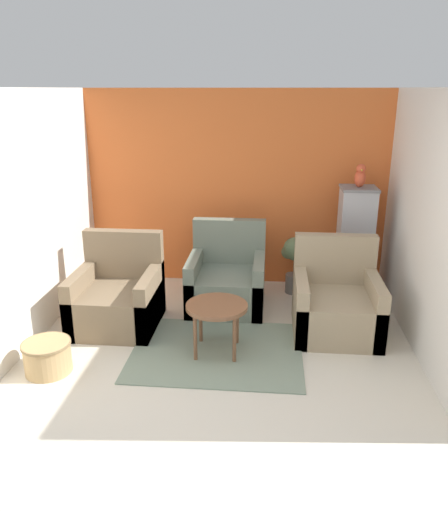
{
  "coord_description": "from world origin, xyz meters",
  "views": [
    {
      "loc": [
        0.44,
        -3.1,
        2.41
      ],
      "look_at": [
        0.0,
        1.53,
        0.85
      ],
      "focal_mm": 35.0,
      "sensor_mm": 36.0,
      "label": 1
    }
  ],
  "objects_px": {
    "coffee_table": "(217,310)",
    "birdcage": "(354,247)",
    "parrot": "(360,176)",
    "armchair_middle": "(227,282)",
    "armchair_left": "(118,299)",
    "potted_plant": "(295,258)",
    "wicker_basket": "(47,356)",
    "armchair_right": "(336,305)"
  },
  "relations": [
    {
      "from": "coffee_table",
      "to": "birdcage",
      "type": "bearing_deg",
      "value": 45.43
    },
    {
      "from": "coffee_table",
      "to": "parrot",
      "type": "distance_m",
      "value": 2.34
    },
    {
      "from": "armchair_middle",
      "to": "birdcage",
      "type": "bearing_deg",
      "value": 14.98
    },
    {
      "from": "armchair_left",
      "to": "parrot",
      "type": "bearing_deg",
      "value": 21.02
    },
    {
      "from": "potted_plant",
      "to": "parrot",
      "type": "bearing_deg",
      "value": -6.06
    },
    {
      "from": "armchair_middle",
      "to": "wicker_basket",
      "type": "height_order",
      "value": "armchair_middle"
    },
    {
      "from": "armchair_left",
      "to": "potted_plant",
      "type": "distance_m",
      "value": 2.18
    },
    {
      "from": "parrot",
      "to": "wicker_basket",
      "type": "relative_size",
      "value": 0.63
    },
    {
      "from": "coffee_table",
      "to": "armchair_middle",
      "type": "height_order",
      "value": "armchair_middle"
    },
    {
      "from": "wicker_basket",
      "to": "armchair_left",
      "type": "bearing_deg",
      "value": 70.57
    },
    {
      "from": "coffee_table",
      "to": "armchair_middle",
      "type": "bearing_deg",
      "value": 90.1
    },
    {
      "from": "armchair_right",
      "to": "parrot",
      "type": "relative_size",
      "value": 3.54
    },
    {
      "from": "potted_plant",
      "to": "coffee_table",
      "type": "bearing_deg",
      "value": -116.58
    },
    {
      "from": "armchair_left",
      "to": "parrot",
      "type": "height_order",
      "value": "parrot"
    },
    {
      "from": "coffee_table",
      "to": "armchair_right",
      "type": "xyz_separation_m",
      "value": [
        1.17,
        0.55,
        -0.15
      ]
    },
    {
      "from": "coffee_table",
      "to": "wicker_basket",
      "type": "bearing_deg",
      "value": -161.43
    },
    {
      "from": "birdcage",
      "to": "coffee_table",
      "type": "bearing_deg",
      "value": -134.57
    },
    {
      "from": "parrot",
      "to": "potted_plant",
      "type": "distance_m",
      "value": 1.23
    },
    {
      "from": "birdcage",
      "to": "potted_plant",
      "type": "xyz_separation_m",
      "value": [
        -0.69,
        0.08,
        -0.18
      ]
    },
    {
      "from": "parrot",
      "to": "wicker_basket",
      "type": "height_order",
      "value": "parrot"
    },
    {
      "from": "armchair_left",
      "to": "birdcage",
      "type": "height_order",
      "value": "birdcage"
    },
    {
      "from": "armchair_right",
      "to": "wicker_basket",
      "type": "xyz_separation_m",
      "value": [
        -2.64,
        -1.05,
        -0.14
      ]
    },
    {
      "from": "wicker_basket",
      "to": "potted_plant",
      "type": "bearing_deg",
      "value": 42.5
    },
    {
      "from": "armchair_right",
      "to": "parrot",
      "type": "xyz_separation_m",
      "value": [
        0.3,
        0.94,
        1.18
      ]
    },
    {
      "from": "armchair_right",
      "to": "armchair_middle",
      "type": "relative_size",
      "value": 1.0
    },
    {
      "from": "armchair_left",
      "to": "potted_plant",
      "type": "xyz_separation_m",
      "value": [
        1.9,
        1.07,
        0.16
      ]
    },
    {
      "from": "potted_plant",
      "to": "armchair_middle",
      "type": "bearing_deg",
      "value": -149.18
    },
    {
      "from": "armchair_left",
      "to": "potted_plant",
      "type": "height_order",
      "value": "armchair_left"
    },
    {
      "from": "wicker_basket",
      "to": "armchair_middle",
      "type": "bearing_deg",
      "value": 47.43
    },
    {
      "from": "potted_plant",
      "to": "birdcage",
      "type": "bearing_deg",
      "value": -6.25
    },
    {
      "from": "armchair_middle",
      "to": "potted_plant",
      "type": "relative_size",
      "value": 1.34
    },
    {
      "from": "armchair_middle",
      "to": "potted_plant",
      "type": "xyz_separation_m",
      "value": [
        0.79,
        0.47,
        0.16
      ]
    },
    {
      "from": "birdcage",
      "to": "wicker_basket",
      "type": "relative_size",
      "value": 3.14
    },
    {
      "from": "birdcage",
      "to": "parrot",
      "type": "xyz_separation_m",
      "value": [
        0.0,
        0.0,
        0.84
      ]
    },
    {
      "from": "armchair_left",
      "to": "armchair_right",
      "type": "xyz_separation_m",
      "value": [
        2.29,
        0.05,
        0.0
      ]
    },
    {
      "from": "coffee_table",
      "to": "armchair_right",
      "type": "distance_m",
      "value": 1.31
    },
    {
      "from": "armchair_left",
      "to": "wicker_basket",
      "type": "distance_m",
      "value": 1.06
    },
    {
      "from": "parrot",
      "to": "wicker_basket",
      "type": "xyz_separation_m",
      "value": [
        -2.94,
        -1.99,
        -1.32
      ]
    },
    {
      "from": "armchair_right",
      "to": "parrot",
      "type": "distance_m",
      "value": 1.54
    },
    {
      "from": "armchair_left",
      "to": "parrot",
      "type": "relative_size",
      "value": 3.54
    },
    {
      "from": "coffee_table",
      "to": "armchair_right",
      "type": "relative_size",
      "value": 0.61
    },
    {
      "from": "birdcage",
      "to": "parrot",
      "type": "height_order",
      "value": "parrot"
    }
  ]
}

